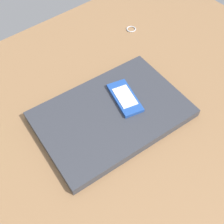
% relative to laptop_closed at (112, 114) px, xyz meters
% --- Properties ---
extents(desk_surface, '(1.20, 0.80, 0.03)m').
position_rel_laptop_closed_xyz_m(desk_surface, '(0.01, 0.04, -0.03)').
color(desk_surface, olive).
rests_on(desk_surface, ground).
extents(laptop_closed, '(0.37, 0.27, 0.02)m').
position_rel_laptop_closed_xyz_m(laptop_closed, '(0.00, 0.00, 0.00)').
color(laptop_closed, '#33353D').
rests_on(laptop_closed, desk_surface).
extents(cell_phone_on_laptop, '(0.08, 0.12, 0.01)m').
position_rel_laptop_closed_xyz_m(cell_phone_on_laptop, '(0.05, 0.01, 0.02)').
color(cell_phone_on_laptop, '#1E479E').
rests_on(cell_phone_on_laptop, laptop_closed).
extents(key_ring, '(0.03, 0.03, 0.00)m').
position_rel_laptop_closed_xyz_m(key_ring, '(0.27, 0.23, -0.01)').
color(key_ring, silver).
rests_on(key_ring, desk_surface).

